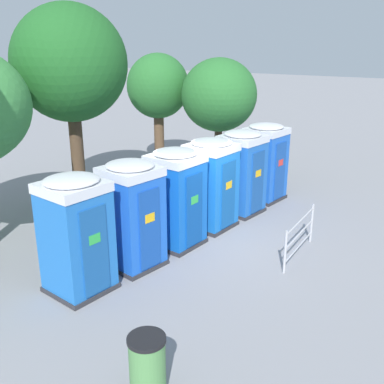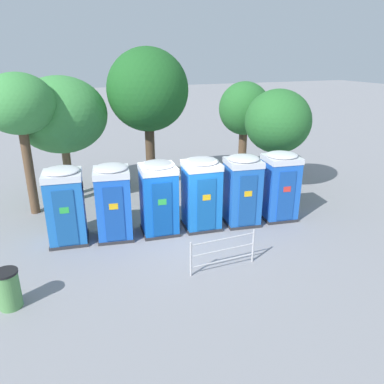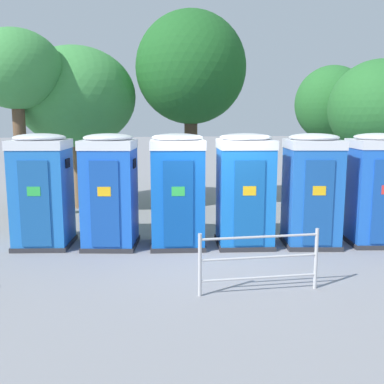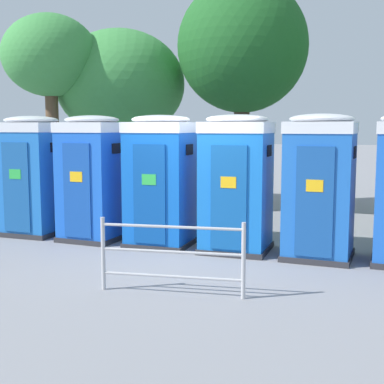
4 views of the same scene
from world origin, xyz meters
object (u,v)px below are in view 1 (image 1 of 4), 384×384
object	(u,v)px
portapotty_5	(265,162)
portapotty_2	(176,198)
street_tree_1	(158,87)
portapotty_1	(132,214)
street_tree_0	(70,65)
portapotty_4	(242,172)
trash_can	(147,366)
portapotty_0	(76,234)
event_barrier	(300,235)
street_tree_3	(219,95)
portapotty_3	(211,183)

from	to	relation	value
portapotty_5	portapotty_2	bearing A→B (deg)	174.53
street_tree_1	portapotty_1	bearing A→B (deg)	-147.41
portapotty_1	portapotty_2	xyz separation A→B (m)	(1.50, -0.19, -0.00)
street_tree_0	portapotty_4	bearing A→B (deg)	-66.64
portapotty_4	trash_can	size ratio (longest dim) A/B	2.53
portapotty_0	portapotty_5	distance (m)	7.56
portapotty_2	trash_can	distance (m)	5.36
portapotty_5	street_tree_0	distance (m)	6.81
trash_can	event_barrier	bearing A→B (deg)	-2.95
portapotty_1	street_tree_3	bearing A→B (deg)	14.77
portapotty_1	portapotty_2	world-z (taller)	same
portapotty_5	portapotty_4	bearing A→B (deg)	176.62
event_barrier	portapotty_4	bearing A→B (deg)	52.74
portapotty_0	portapotty_2	size ratio (longest dim) A/B	1.00
portapotty_2	event_barrier	world-z (taller)	portapotty_2
street_tree_0	street_tree_1	distance (m)	5.03
street_tree_1	event_barrier	xyz separation A→B (m)	(-4.80, -7.81, -2.73)
portapotty_4	portapotty_1	bearing A→B (deg)	173.28
portapotty_2	portapotty_5	size ratio (longest dim) A/B	1.00
portapotty_4	trash_can	world-z (taller)	portapotty_4
portapotty_5	trash_can	world-z (taller)	portapotty_5
portapotty_1	street_tree_0	distance (m)	5.81
street_tree_0	trash_can	xyz separation A→B (m)	(-5.53, -7.11, -3.87)
portapotty_1	street_tree_3	world-z (taller)	street_tree_3
portapotty_3	event_barrier	distance (m)	2.92
portapotty_1	street_tree_0	xyz separation A→B (m)	(2.43, 4.27, 3.10)
portapotty_1	portapotty_3	size ratio (longest dim) A/B	1.00
portapotty_3	portapotty_5	world-z (taller)	same
street_tree_0	street_tree_3	distance (m)	5.68
street_tree_3	trash_can	distance (m)	11.90
portapotty_1	street_tree_1	world-z (taller)	street_tree_1
portapotty_3	street_tree_3	bearing A→B (deg)	27.29
street_tree_3	portapotty_1	bearing A→B (deg)	-165.23
trash_can	portapotty_5	bearing A→B (deg)	13.67
street_tree_0	trash_can	distance (m)	9.80
portapotty_3	event_barrier	world-z (taller)	portapotty_3
portapotty_3	street_tree_3	size ratio (longest dim) A/B	0.56
portapotty_0	street_tree_0	bearing A→B (deg)	45.80
portapotty_4	trash_can	distance (m)	7.98
portapotty_1	portapotty_5	bearing A→B (deg)	-5.89
portapotty_1	street_tree_3	xyz separation A→B (m)	(7.47, 1.97, 1.85)
portapotty_0	trash_can	size ratio (longest dim) A/B	2.53
portapotty_2	portapotty_4	xyz separation A→B (m)	(3.00, -0.34, 0.00)
portapotty_3	trash_can	size ratio (longest dim) A/B	2.53
portapotty_4	street_tree_3	xyz separation A→B (m)	(2.97, 2.50, 1.85)
portapotty_3	street_tree_0	xyz separation A→B (m)	(-0.58, 4.61, 3.10)
portapotty_3	portapotty_4	bearing A→B (deg)	-7.49
event_barrier	street_tree_3	bearing A→B (deg)	45.89
portapotty_0	portapotty_1	size ratio (longest dim) A/B	1.00
portapotty_0	street_tree_3	size ratio (longest dim) A/B	0.56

